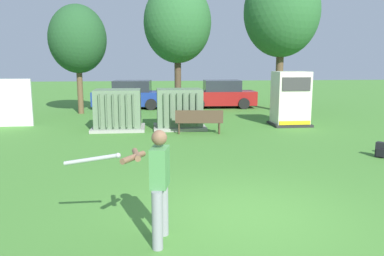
% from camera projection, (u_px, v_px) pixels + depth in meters
% --- Properties ---
extents(ground_plane, '(96.00, 96.00, 0.00)m').
position_uv_depth(ground_plane, '(248.00, 215.00, 6.97)').
color(ground_plane, '#478433').
extents(transformer_west, '(2.10, 1.70, 1.62)m').
position_uv_depth(transformer_west, '(118.00, 110.00, 15.52)').
color(transformer_west, '#9E9B93').
rests_on(transformer_west, ground).
extents(transformer_mid_west, '(2.10, 1.70, 1.62)m').
position_uv_depth(transformer_mid_west, '(179.00, 109.00, 15.82)').
color(transformer_mid_west, '#9E9B93').
rests_on(transformer_mid_west, ground).
extents(generator_enclosure, '(1.60, 1.40, 2.30)m').
position_uv_depth(generator_enclosure, '(290.00, 99.00, 16.52)').
color(generator_enclosure, '#262626').
rests_on(generator_enclosure, ground).
extents(park_bench, '(1.83, 0.59, 0.92)m').
position_uv_depth(park_bench, '(199.00, 120.00, 14.65)').
color(park_bench, '#4C3828').
rests_on(park_bench, ground).
extents(batter, '(1.61, 0.76, 1.74)m').
position_uv_depth(batter, '(156.00, 180.00, 5.79)').
color(batter, gray).
rests_on(batter, ground).
extents(backpack, '(0.37, 0.38, 0.44)m').
position_uv_depth(backpack, '(382.00, 150.00, 11.10)').
color(backpack, black).
rests_on(backpack, ground).
extents(tree_left, '(2.92, 2.92, 5.58)m').
position_uv_depth(tree_left, '(78.00, 39.00, 19.81)').
color(tree_left, brown).
rests_on(tree_left, ground).
extents(tree_center_left, '(3.62, 3.62, 6.91)m').
position_uv_depth(tree_center_left, '(177.00, 23.00, 20.76)').
color(tree_center_left, '#4C3828').
rests_on(tree_center_left, ground).
extents(tree_center_right, '(4.05, 4.05, 7.74)m').
position_uv_depth(tree_center_right, '(282.00, 12.00, 20.73)').
color(tree_center_right, brown).
rests_on(tree_center_right, ground).
extents(parked_car_leftmost, '(4.34, 2.22, 1.62)m').
position_uv_depth(parked_car_leftmost, '(131.00, 95.00, 22.59)').
color(parked_car_leftmost, navy).
rests_on(parked_car_leftmost, ground).
extents(parked_car_left_of_center, '(4.25, 2.01, 1.62)m').
position_uv_depth(parked_car_left_of_center, '(220.00, 95.00, 22.97)').
color(parked_car_left_of_center, maroon).
rests_on(parked_car_left_of_center, ground).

